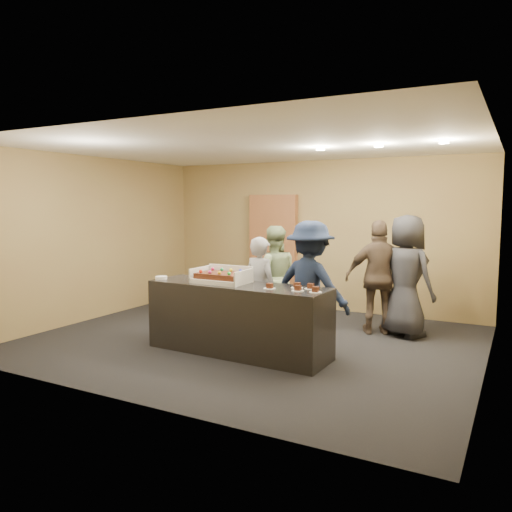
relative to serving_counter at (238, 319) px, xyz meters
name	(u,v)px	position (x,y,z in m)	size (l,w,h in m)	color
room	(252,245)	(-0.13, 0.60, 0.90)	(6.04, 6.00, 2.70)	black
serving_counter	(238,319)	(0.00, 0.00, 0.00)	(2.40, 0.70, 0.90)	black
storage_cabinet	(273,250)	(-0.98, 3.01, 0.59)	(0.95, 0.15, 2.09)	brown
cake_box	(222,279)	(-0.25, 0.03, 0.50)	(0.69, 0.48, 0.20)	white
sheet_cake	(221,275)	(-0.25, 0.00, 0.55)	(0.59, 0.41, 0.11)	#3F1A0E
plate_stack	(161,278)	(-1.13, -0.13, 0.47)	(0.16, 0.16, 0.04)	white
slice_a	(270,287)	(0.51, -0.12, 0.47)	(0.15, 0.15, 0.07)	white
slice_b	(297,286)	(0.78, 0.09, 0.47)	(0.15, 0.15, 0.07)	white
slice_c	(298,289)	(0.88, -0.10, 0.47)	(0.15, 0.15, 0.07)	white
slice_d	(311,287)	(0.96, 0.10, 0.47)	(0.15, 0.15, 0.07)	white
slice_e	(316,291)	(1.10, -0.10, 0.47)	(0.15, 0.15, 0.07)	white
person_server_grey	(261,290)	(0.01, 0.61, 0.29)	(0.54, 0.35, 1.47)	#949498
person_sage_man	(273,277)	(-0.18, 1.39, 0.34)	(0.77, 0.60, 1.59)	gray
person_navy_man	(310,286)	(0.77, 0.55, 0.40)	(1.10, 0.63, 1.71)	#16203C
person_brown_extra	(379,277)	(1.34, 1.83, 0.39)	(0.99, 0.41, 1.69)	#4E3D2E
person_dark_suit	(406,276)	(1.72, 1.88, 0.43)	(0.86, 0.56, 1.77)	#27272B
ceiling_spotlights	(379,146)	(1.47, 1.10, 2.22)	(1.72, 0.12, 0.03)	#FFEAC6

